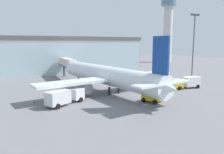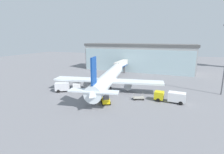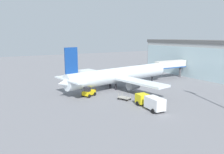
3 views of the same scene
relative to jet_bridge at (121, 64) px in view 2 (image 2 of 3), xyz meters
The scene contains 10 objects.
ground 27.20m from the jet_bridge, 80.36° to the right, with size 240.00×240.00×0.00m, color slate.
terminal_building 13.73m from the jet_bridge, 70.76° to the left, with size 52.10×14.07×12.76m.
jet_bridge is the anchor object (origin of this frame).
airplane 22.97m from the jet_bridge, 82.65° to the right, with size 32.46×36.84×11.56m.
catering_truck 29.49m from the jet_bridge, 105.77° to the right, with size 7.48×5.37×2.65m.
fuel_truck 34.48m from the jet_bridge, 51.97° to the right, with size 7.45×2.96×2.65m.
baggage_cart 31.20m from the jet_bridge, 64.48° to the right, with size 3.19×2.53×1.50m.
pushback_tug 34.34m from the jet_bridge, 79.00° to the right, with size 3.35×3.70×2.30m.
safety_cone_nose 29.61m from the jet_bridge, 86.58° to the right, with size 0.36×0.36×0.55m, color orange.
safety_cone_wingtip 27.94m from the jet_bridge, 117.16° to the right, with size 0.36×0.36×0.55m, color orange.
Camera 2 is at (17.10, -43.77, 15.53)m, focal length 28.00 mm.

